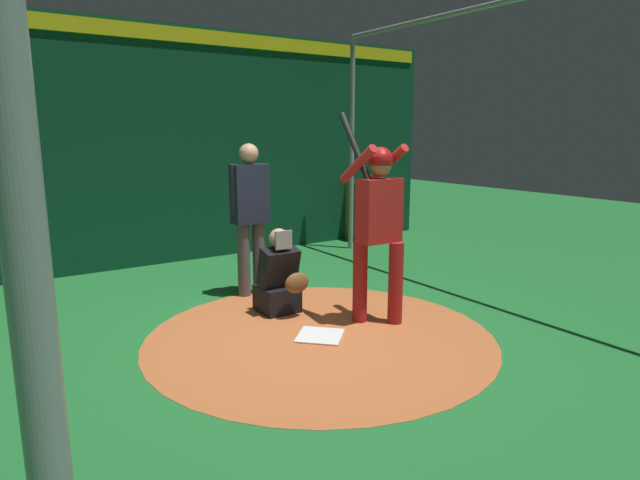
{
  "coord_description": "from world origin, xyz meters",
  "views": [
    {
      "loc": [
        4.1,
        -2.75,
        1.95
      ],
      "look_at": [
        0.0,
        0.0,
        0.95
      ],
      "focal_mm": 30.53,
      "sensor_mm": 36.0,
      "label": 1
    }
  ],
  "objects_px": {
    "home_plate": "(320,336)",
    "catcher": "(279,280)",
    "bat_rack": "(352,213)",
    "batter": "(378,218)",
    "umpire": "(250,211)"
  },
  "relations": [
    {
      "from": "batter",
      "to": "home_plate",
      "type": "bearing_deg",
      "value": -87.91
    },
    {
      "from": "batter",
      "to": "bat_rack",
      "type": "height_order",
      "value": "batter"
    },
    {
      "from": "batter",
      "to": "bat_rack",
      "type": "xyz_separation_m",
      "value": [
        -3.56,
        2.38,
        -0.6
      ]
    },
    {
      "from": "catcher",
      "to": "batter",
      "type": "bearing_deg",
      "value": 39.63
    },
    {
      "from": "umpire",
      "to": "bat_rack",
      "type": "relative_size",
      "value": 1.71
    },
    {
      "from": "umpire",
      "to": "bat_rack",
      "type": "height_order",
      "value": "umpire"
    },
    {
      "from": "umpire",
      "to": "bat_rack",
      "type": "bearing_deg",
      "value": 123.32
    },
    {
      "from": "home_plate",
      "to": "batter",
      "type": "height_order",
      "value": "batter"
    },
    {
      "from": "catcher",
      "to": "umpire",
      "type": "distance_m",
      "value": 1.01
    },
    {
      "from": "batter",
      "to": "catcher",
      "type": "relative_size",
      "value": 2.29
    },
    {
      "from": "home_plate",
      "to": "bat_rack",
      "type": "distance_m",
      "value": 4.76
    },
    {
      "from": "home_plate",
      "to": "bat_rack",
      "type": "xyz_separation_m",
      "value": [
        -3.58,
        3.09,
        0.48
      ]
    },
    {
      "from": "umpire",
      "to": "bat_rack",
      "type": "xyz_separation_m",
      "value": [
        -1.97,
        3.0,
        -0.53
      ]
    },
    {
      "from": "batter",
      "to": "umpire",
      "type": "height_order",
      "value": "batter"
    },
    {
      "from": "home_plate",
      "to": "catcher",
      "type": "height_order",
      "value": "catcher"
    }
  ]
}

